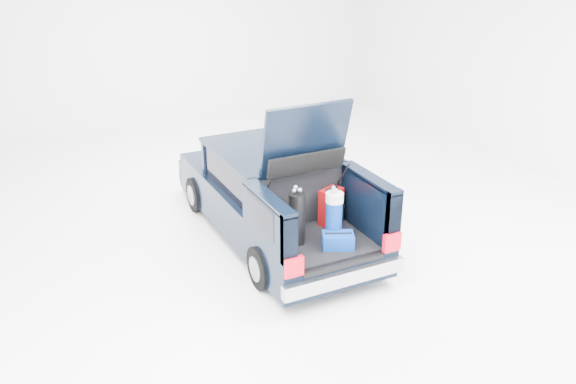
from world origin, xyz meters
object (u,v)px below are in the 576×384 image
red_suitcase (331,207)px  black_golf_bag (297,218)px  blue_golf_bag (334,217)px  car (271,195)px  blue_duffel (338,240)px

red_suitcase → black_golf_bag: 0.80m
blue_golf_bag → car: bearing=98.3°
black_golf_bag → blue_duffel: 0.63m
blue_duffel → car: bearing=118.5°
car → black_golf_bag: (-0.31, -1.51, 0.30)m
car → red_suitcase: car is taller
car → red_suitcase: bearing=-71.0°
car → blue_golf_bag: car is taller
black_golf_bag → car: bearing=99.3°
blue_golf_bag → blue_duffel: blue_golf_bag is taller
car → black_golf_bag: size_ratio=5.59×
car → black_golf_bag: car is taller
red_suitcase → blue_golf_bag: size_ratio=0.70×
blue_golf_bag → blue_duffel: 0.33m
red_suitcase → black_golf_bag: black_golf_bag is taller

